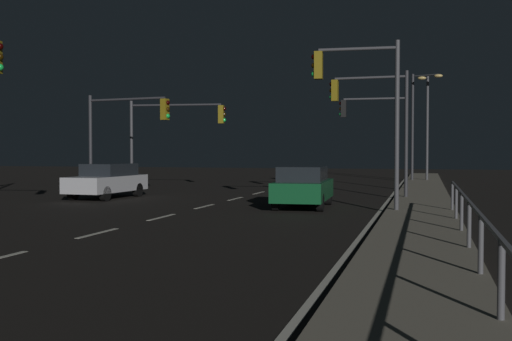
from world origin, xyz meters
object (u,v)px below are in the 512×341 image
Objects in this scene: traffic_light_mid_left at (373,109)px; car at (303,186)px; traffic_light_far_center at (376,122)px; street_lamp_median at (426,118)px; street_lamp_corner at (417,116)px; traffic_light_far_left at (126,124)px; traffic_light_mid_right at (361,93)px; traffic_light_near_left at (175,126)px; car_oncoming at (107,180)px.

car is at bearing -113.74° from traffic_light_mid_left.
street_lamp_median reaches higher than traffic_light_far_center.
car is 6.25m from traffic_light_mid_left.
street_lamp_corner reaches higher than street_lamp_median.
traffic_light_far_center is (-0.38, 6.73, -0.24)m from traffic_light_mid_left.
car is 0.62× the size of street_lamp_median.
car is at bearing -101.74° from street_lamp_median.
traffic_light_far_left is at bearing -126.67° from street_lamp_median.
traffic_light_far_left is 0.94× the size of traffic_light_far_center.
traffic_light_far_center is at bearing -105.31° from street_lamp_median.
street_lamp_corner is (1.68, 16.07, 0.55)m from traffic_light_mid_left.
street_lamp_corner reaches higher than traffic_light_mid_right.
traffic_light_mid_left is 11.37m from traffic_light_far_left.
street_lamp_median is at bearing 32.37° from street_lamp_corner.
car is 0.93× the size of traffic_light_far_left.
traffic_light_mid_right is 1.05× the size of traffic_light_mid_left.
street_lamp_median reaches higher than traffic_light_mid_left.
traffic_light_near_left is (-10.71, 2.86, -0.49)m from traffic_light_mid_left.
street_lamp_median is (13.92, 19.15, 3.61)m from car_oncoming.
traffic_light_far_left is 4.58m from traffic_light_near_left.
traffic_light_far_left is at bearing -142.17° from traffic_light_far_center.
traffic_light_mid_right is 0.80× the size of street_lamp_median.
traffic_light_mid_left reaches higher than traffic_light_far_left.
traffic_light_mid_right is at bearing -88.86° from traffic_light_mid_left.
traffic_light_near_left reaches higher than traffic_light_far_left.
street_lamp_median is at bearing 74.69° from traffic_light_far_center.
car_oncoming is 0.61× the size of street_lamp_corner.
car is 0.78× the size of traffic_light_mid_right.
street_lamp_corner is (12.91, 17.76, 1.12)m from traffic_light_far_left.
street_lamp_median is at bearing 78.26° from car.
traffic_light_mid_right is at bearing -87.77° from traffic_light_far_center.
car is 1.00× the size of car_oncoming.
traffic_light_far_center is at bearing 39.97° from car_oncoming.
traffic_light_mid_left is 16.62m from street_lamp_median.
traffic_light_mid_left is 16.17m from street_lamp_corner.
car_oncoming is at bearing -126.00° from street_lamp_median.
traffic_light_far_center is (11.25, 9.43, 2.93)m from car_oncoming.
traffic_light_far_left is 0.91× the size of traffic_light_near_left.
car is 0.85× the size of traffic_light_near_left.
traffic_light_far_left is at bearing 67.94° from car_oncoming.
traffic_light_near_left is (0.93, 5.56, 2.68)m from car_oncoming.
traffic_light_mid_left is (2.17, 4.93, 3.17)m from car.
traffic_light_far_left is 21.99m from street_lamp_corner.
traffic_light_mid_left reaches higher than traffic_light_far_center.
street_lamp_median reaches higher than traffic_light_far_left.
traffic_light_far_center is 9.60m from street_lamp_corner.
traffic_light_near_left is at bearing -159.42° from traffic_light_far_center.
traffic_light_mid_right is (11.76, -3.66, 3.31)m from car_oncoming.
traffic_light_far_center is at bearing 92.23° from traffic_light_mid_right.
traffic_light_far_left is at bearing 157.64° from traffic_light_mid_right.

